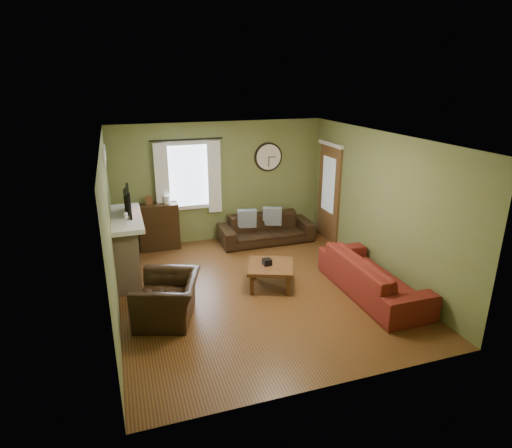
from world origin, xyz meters
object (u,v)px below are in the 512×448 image
object	(u,v)px
armchair	(168,299)
coffee_table	(271,276)
sofa_brown	(266,229)
bookshelf	(159,227)
sofa_red	(373,276)

from	to	relation	value
armchair	coffee_table	distance (m)	1.90
sofa_brown	coffee_table	world-z (taller)	sofa_brown
bookshelf	sofa_red	bearing A→B (deg)	-44.82
sofa_brown	coffee_table	size ratio (longest dim) A/B	2.68
armchair	coffee_table	size ratio (longest dim) A/B	1.34
sofa_brown	sofa_red	size ratio (longest dim) A/B	0.90
sofa_brown	sofa_red	bearing A→B (deg)	-72.64
sofa_brown	bookshelf	bearing A→B (deg)	172.04
bookshelf	sofa_red	size ratio (longest dim) A/B	0.43
armchair	sofa_brown	bearing A→B (deg)	154.25
bookshelf	armchair	distance (m)	2.89
sofa_red	sofa_brown	bearing A→B (deg)	17.36
bookshelf	sofa_brown	size ratio (longest dim) A/B	0.48
bookshelf	sofa_brown	xyz separation A→B (m)	(2.29, -0.32, -0.19)
armchair	coffee_table	bearing A→B (deg)	123.62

